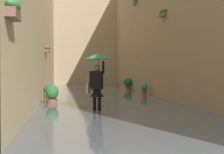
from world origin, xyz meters
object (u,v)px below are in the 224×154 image
object	(u,v)px
potted_plant_far_right	(50,91)
potted_plant_far_left	(144,89)
person_wading	(98,70)
potted_plant_mid_right	(52,95)
potted_plant_near_left	(128,83)

from	to	relation	value
potted_plant_far_right	potted_plant_far_left	bearing A→B (deg)	-161.87
person_wading	potted_plant_far_left	world-z (taller)	person_wading
potted_plant_mid_right	potted_plant_far_left	distance (m)	6.32
potted_plant_far_right	potted_plant_mid_right	world-z (taller)	potted_plant_mid_right
potted_plant_far_right	person_wading	bearing A→B (deg)	110.48
potted_plant_mid_right	potted_plant_far_left	xyz separation A→B (m)	(-4.92, -3.97, -0.01)
person_wading	potted_plant_far_left	bearing A→B (deg)	-116.30
potted_plant_near_left	potted_plant_far_left	xyz separation A→B (m)	(0.10, 5.34, -0.10)
person_wading	potted_plant_near_left	world-z (taller)	person_wading
potted_plant_far_left	potted_plant_mid_right	bearing A→B (deg)	38.86
potted_plant_near_left	potted_plant_far_left	distance (m)	5.35
potted_plant_far_right	potted_plant_near_left	size ratio (longest dim) A/B	0.87
person_wading	potted_plant_far_right	xyz separation A→B (m)	(1.84, -4.94, -1.01)
person_wading	potted_plant_mid_right	world-z (taller)	person_wading
potted_plant_near_left	potted_plant_mid_right	distance (m)	10.58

